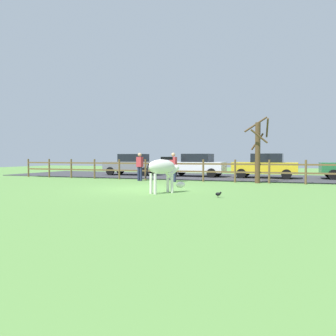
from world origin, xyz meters
TOP-DOWN VIEW (x-y plane):
  - ground_plane at (0.00, 0.00)m, footprint 60.00×60.00m
  - parking_asphalt at (0.00, 9.30)m, footprint 28.00×7.40m
  - paddock_fence at (-0.25, 5.00)m, footprint 21.61×0.11m
  - bare_tree at (4.54, 4.96)m, footprint 1.36×1.36m
  - zebra at (1.53, -1.28)m, footprint 1.26×1.69m
  - crow_on_grass at (3.81, -1.92)m, footprint 0.21×0.10m
  - parked_car_grey at (-4.87, 8.90)m, footprint 4.08×2.03m
  - parked_car_white at (0.08, 8.80)m, footprint 4.06×2.01m
  - parked_car_yellow at (4.69, 8.74)m, footprint 4.06×1.99m
  - visitor_left_of_tree at (0.03, 4.18)m, footprint 0.39×0.28m
  - visitor_right_of_tree at (-2.08, 4.26)m, footprint 0.41×0.31m

SIDE VIEW (x-z plane):
  - ground_plane at x=0.00m, z-range 0.00..0.00m
  - parking_asphalt at x=0.00m, z-range 0.00..0.05m
  - crow_on_grass at x=3.81m, z-range 0.02..0.23m
  - paddock_fence at x=-0.25m, z-range 0.08..1.34m
  - parked_car_grey at x=-4.87m, z-range 0.06..1.62m
  - parked_car_white at x=0.08m, z-range 0.06..1.62m
  - parked_car_yellow at x=4.69m, z-range 0.06..1.62m
  - visitor_left_of_tree at x=0.03m, z-range 0.09..1.73m
  - visitor_right_of_tree at x=-2.08m, z-range 0.09..1.73m
  - zebra at x=1.53m, z-range 0.22..1.63m
  - bare_tree at x=4.54m, z-range -0.02..3.60m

